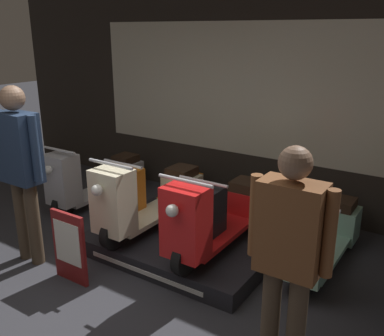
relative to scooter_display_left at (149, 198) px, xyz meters
The scene contains 12 objects.
ground_plane 1.52m from the scooter_display_left, 76.77° to the right, with size 30.00×30.00×0.00m, color #2D2D33.
shop_wall_back 2.01m from the scooter_display_left, 78.99° to the left, with size 8.40×0.09×3.20m.
display_platform 0.62m from the scooter_display_left, ahead, with size 1.92×1.37×0.18m.
scooter_display_left is the anchor object (origin of this frame).
scooter_display_right 0.86m from the scooter_display_left, ahead, with size 0.55×1.63×0.90m.
scooter_backrow_0 1.46m from the scooter_display_left, 159.48° to the left, with size 0.55×1.63×0.90m.
scooter_backrow_1 0.63m from the scooter_display_left, 121.84° to the left, with size 0.55×1.63×0.90m.
scooter_backrow_2 0.90m from the scooter_display_left, 34.98° to the left, with size 0.55×1.63×0.90m.
scooter_backrow_3 1.85m from the scooter_display_left, 16.03° to the left, with size 0.55×1.63×0.90m.
person_left_browsing 1.36m from the scooter_display_left, 129.13° to the right, with size 0.59×0.24×1.81m.
person_right_browsing 2.22m from the scooter_display_left, 26.40° to the right, with size 0.57×0.23×1.63m.
price_sign_board 1.04m from the scooter_display_left, 97.87° to the right, with size 0.40×0.04×0.70m.
Camera 1 is at (2.45, -1.97, 2.29)m, focal length 40.00 mm.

